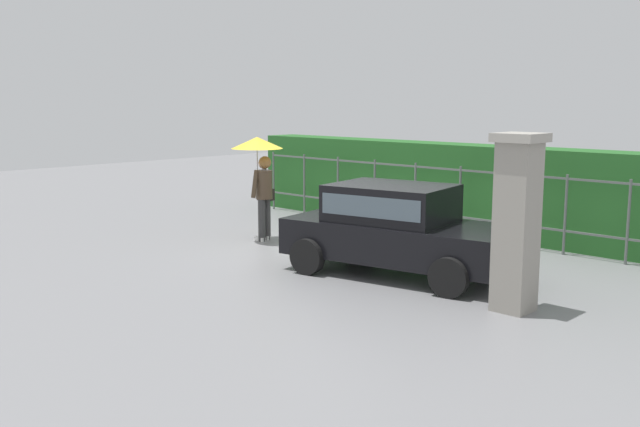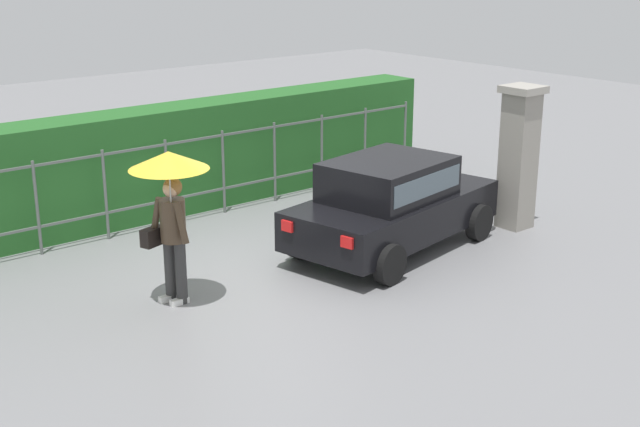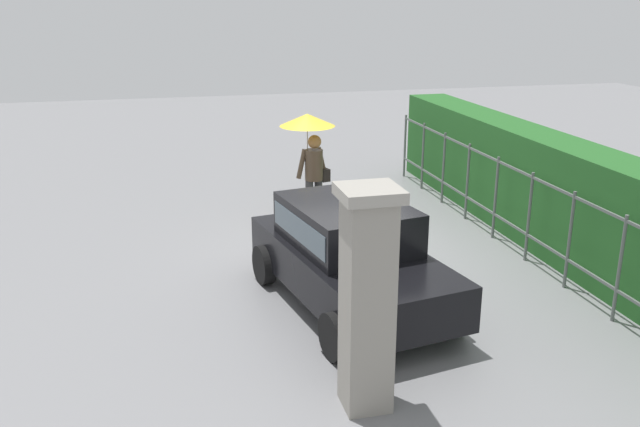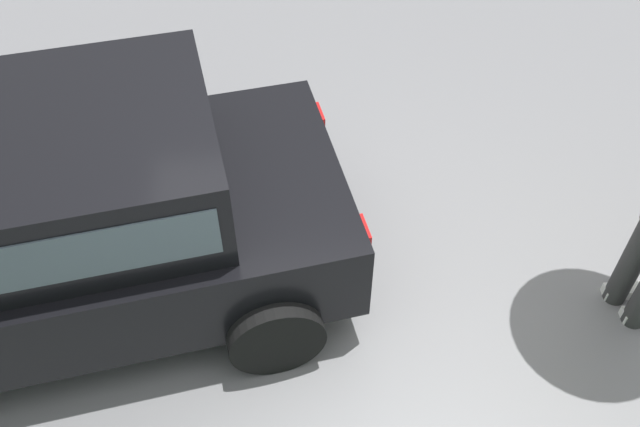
# 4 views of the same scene
# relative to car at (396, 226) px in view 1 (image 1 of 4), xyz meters

# --- Properties ---
(ground_plane) EXTENTS (40.00, 40.00, 0.00)m
(ground_plane) POSITION_rel_car_xyz_m (-1.75, 0.45, -0.80)
(ground_plane) COLOR slate
(car) EXTENTS (3.94, 2.39, 1.48)m
(car) POSITION_rel_car_xyz_m (0.00, 0.00, 0.00)
(car) COLOR black
(car) RESTS_ON ground
(pedestrian) EXTENTS (1.04, 1.04, 2.11)m
(pedestrian) POSITION_rel_car_xyz_m (-3.71, 0.31, 0.80)
(pedestrian) COLOR #333333
(pedestrian) RESTS_ON ground
(gate_pillar) EXTENTS (0.60, 0.60, 2.42)m
(gate_pillar) POSITION_rel_car_xyz_m (2.44, -0.52, 0.44)
(gate_pillar) COLOR gray
(gate_pillar) RESTS_ON ground
(fence_section) EXTENTS (10.29, 0.05, 1.50)m
(fence_section) POSITION_rel_car_xyz_m (-1.49, 3.31, 0.02)
(fence_section) COLOR #59605B
(fence_section) RESTS_ON ground
(hedge_row) EXTENTS (11.24, 0.90, 1.90)m
(hedge_row) POSITION_rel_car_xyz_m (-1.49, 4.02, 0.15)
(hedge_row) COLOR #235B23
(hedge_row) RESTS_ON ground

